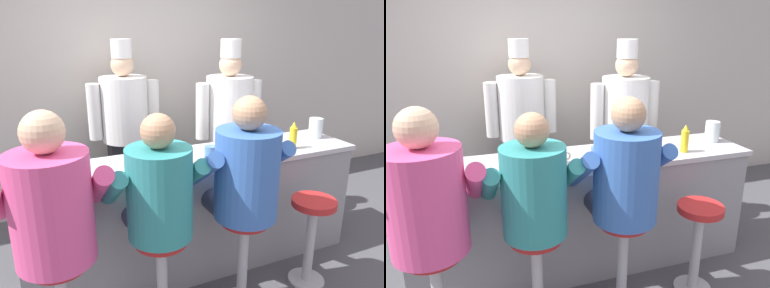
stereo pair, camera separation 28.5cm
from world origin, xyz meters
The scene contains 17 objects.
ground_plane centered at (0.00, 0.00, 0.00)m, with size 20.00×20.00×0.00m, color #4C4C51.
wall_back centered at (0.00, 1.76, 1.35)m, with size 10.00×0.06×2.70m.
diner_counter centered at (0.00, 0.29, 0.48)m, with size 2.75×0.59×0.96m.
ketchup_bottle_red centered at (0.29, 0.12, 1.07)m, with size 0.06×0.06×0.23m.
mustard_bottle_yellow centered at (0.82, 0.16, 1.07)m, with size 0.06×0.06×0.23m.
hot_sauce_bottle_orange centered at (0.53, 0.14, 1.02)m, with size 0.04×0.04×0.12m.
water_pitcher_clear centered at (1.22, 0.34, 1.05)m, with size 0.14×0.12×0.18m.
breakfast_plate centered at (-0.41, 0.12, 0.98)m, with size 0.25×0.25×0.05m.
cereal_bowl centered at (-1.08, 0.33, 0.99)m, with size 0.13×0.13×0.05m.
coffee_mug_tan centered at (-0.22, 0.21, 1.01)m, with size 0.14×0.09×0.10m.
coffee_mug_blue centered at (0.09, 0.24, 1.01)m, with size 0.14×0.09×0.09m.
diner_seated_pink centered at (-1.12, -0.25, 0.98)m, with size 0.66×0.65×1.55m.
diner_seated_teal centered at (-0.51, -0.25, 0.94)m, with size 0.60×0.60×1.48m.
diner_seated_blue centered at (0.09, -0.25, 0.97)m, with size 0.65×0.64×1.53m.
empty_stool_round centered at (0.69, -0.29, 0.47)m, with size 0.33×0.33×0.71m.
cook_in_whites_near centered at (-0.30, 1.35, 1.01)m, with size 0.71×0.46×1.83m.
cook_in_whites_far centered at (0.65, 0.95, 1.01)m, with size 0.71×0.46×1.83m.
Camera 2 is at (-0.90, -2.32, 1.94)m, focal length 35.00 mm.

